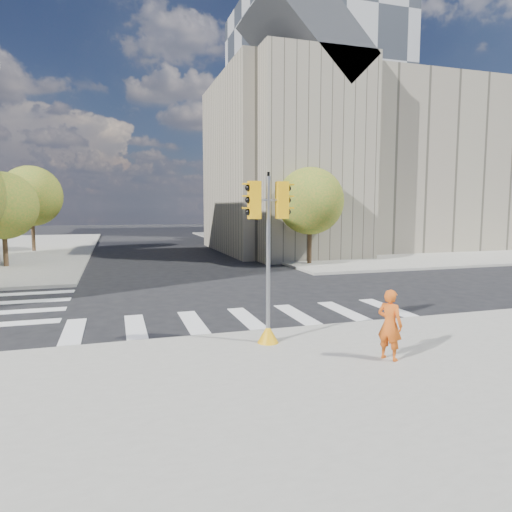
{
  "coord_description": "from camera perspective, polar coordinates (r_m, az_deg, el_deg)",
  "views": [
    {
      "loc": [
        -4.22,
        -16.35,
        3.73
      ],
      "look_at": [
        0.2,
        -2.12,
        2.1
      ],
      "focal_mm": 32.0,
      "sensor_mm": 36.0,
      "label": 1
    }
  ],
  "objects": [
    {
      "name": "tree_re_mid",
      "position": [
        40.11,
        -0.26,
        7.13
      ],
      "size": [
        4.6,
        4.6,
        6.66
      ],
      "color": "#382616",
      "rests_on": "ground"
    },
    {
      "name": "lamp_near",
      "position": [
        32.73,
        4.72,
        7.71
      ],
      "size": [
        0.35,
        0.18,
        8.11
      ],
      "color": "black",
      "rests_on": "sidewalk_far_right"
    },
    {
      "name": "lamp_far",
      "position": [
        46.01,
        -1.86,
        7.29
      ],
      "size": [
        0.35,
        0.18,
        8.11
      ],
      "color": "black",
      "rests_on": "sidewalk_far_right"
    },
    {
      "name": "tree_lw_mid",
      "position": [
        30.99,
        -29.09,
        5.52
      ],
      "size": [
        4.0,
        4.0,
        5.77
      ],
      "color": "#382616",
      "rests_on": "ground"
    },
    {
      "name": "civic_building",
      "position": [
        40.78,
        12.12,
        11.07
      ],
      "size": [
        26.0,
        16.0,
        19.39
      ],
      "color": "gray",
      "rests_on": "ground"
    },
    {
      "name": "tree_re_near",
      "position": [
        28.84,
        6.77,
        6.84
      ],
      "size": [
        4.2,
        4.2,
        6.16
      ],
      "color": "#382616",
      "rests_on": "ground"
    },
    {
      "name": "sidewalk_far_right",
      "position": [
        48.92,
        12.48,
        1.81
      ],
      "size": [
        28.0,
        40.0,
        0.15
      ],
      "primitive_type": "cube",
      "color": "gray",
      "rests_on": "ground"
    },
    {
      "name": "tree_re_far",
      "position": [
        51.7,
        -4.17,
        6.38
      ],
      "size": [
        4.0,
        4.0,
        5.88
      ],
      "color": "#382616",
      "rests_on": "ground"
    },
    {
      "name": "ground",
      "position": [
        17.29,
        -2.73,
        -6.22
      ],
      "size": [
        160.0,
        160.0,
        0.0
      ],
      "primitive_type": "plane",
      "color": "black",
      "rests_on": "ground"
    },
    {
      "name": "sidewalk_near",
      "position": [
        7.73,
        19.98,
        -22.36
      ],
      "size": [
        30.0,
        14.0,
        0.15
      ],
      "primitive_type": "cube",
      "color": "gray",
      "rests_on": "ground"
    },
    {
      "name": "photographer",
      "position": [
        11.18,
        16.38,
        -8.22
      ],
      "size": [
        0.65,
        0.73,
        1.67
      ],
      "primitive_type": "imported",
      "rotation": [
        0.0,
        0.0,
        2.08
      ],
      "color": "#C95012",
      "rests_on": "sidewalk_near"
    },
    {
      "name": "tree_lw_far",
      "position": [
        40.84,
        -26.29,
        6.74
      ],
      "size": [
        4.8,
        4.8,
        6.95
      ],
      "color": "#382616",
      "rests_on": "ground"
    },
    {
      "name": "traffic_signal",
      "position": [
        11.83,
        1.53,
        -2.03
      ],
      "size": [
        1.07,
        0.56,
        4.44
      ],
      "rotation": [
        0.0,
        0.0,
        0.04
      ],
      "color": "orange",
      "rests_on": "sidewalk_near"
    },
    {
      "name": "office_tower",
      "position": [
        64.96,
        7.12,
        16.18
      ],
      "size": [
        20.0,
        18.0,
        30.0
      ],
      "primitive_type": "cube",
      "color": "#9EA0A3",
      "rests_on": "ground"
    }
  ]
}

